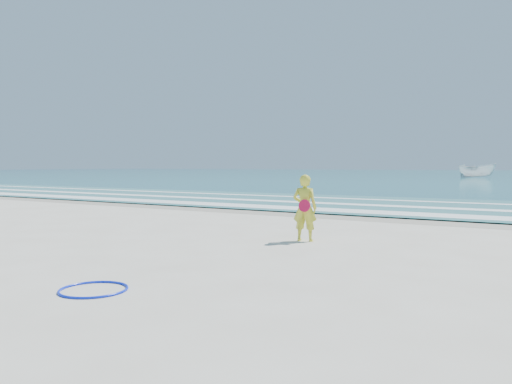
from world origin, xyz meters
The scene contains 9 objects.
ground centered at (0.00, 0.00, 0.00)m, with size 400.00×400.00×0.00m, color silver.
wet_sand centered at (0.00, 9.00, 0.00)m, with size 400.00×2.40×0.00m, color #B2A893.
shallow centered at (0.00, 14.00, 0.04)m, with size 400.00×10.00×0.01m, color #59B7AD.
foam_near centered at (0.00, 10.30, 0.05)m, with size 400.00×1.40×0.01m, color white.
foam_mid centered at (0.00, 13.20, 0.05)m, with size 400.00×0.90×0.01m, color white.
foam_far centered at (0.00, 16.50, 0.05)m, with size 400.00×0.60×0.01m, color white.
hoop centered at (1.86, -1.98, 0.02)m, with size 0.89×0.89×0.03m, color #0C26E9.
boat centered at (-2.85, 66.81, 1.00)m, with size 1.87×4.98×1.92m, color white.
woman centered at (2.31, 3.39, 0.73)m, with size 0.59×0.44×1.45m.
Camera 1 is at (7.08, -6.37, 1.64)m, focal length 35.00 mm.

